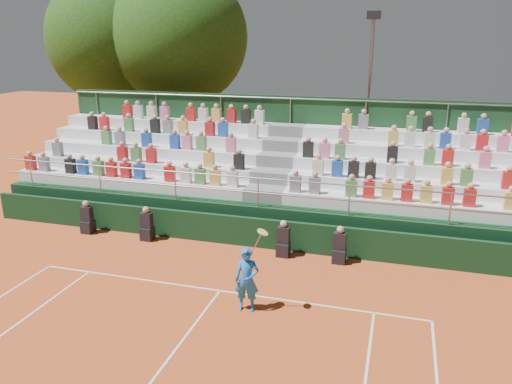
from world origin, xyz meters
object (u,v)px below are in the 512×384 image
(tennis_player, at_px, (247,280))
(tree_east, at_px, (179,37))
(tree_west, at_px, (113,39))
(floodlight_mast, at_px, (369,86))

(tennis_player, height_order, tree_east, tree_east)
(tree_west, xyz_separation_m, floodlight_mast, (13.70, -1.17, -2.03))
(tree_east, bearing_deg, tree_west, 176.95)
(tennis_player, bearing_deg, tree_west, 130.32)
(tennis_player, bearing_deg, tree_east, 119.85)
(tree_west, distance_m, tree_east, 3.97)
(tennis_player, bearing_deg, floodlight_mast, 81.83)
(tree_east, bearing_deg, floodlight_mast, -5.60)
(tennis_player, relative_size, floodlight_mast, 0.29)
(tennis_player, xyz_separation_m, tree_west, (-11.86, 13.98, 5.75))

